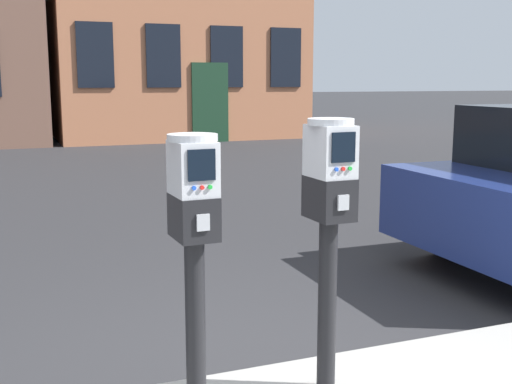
% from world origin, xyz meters
% --- Properties ---
extents(parking_meter_near_kerb, '(0.22, 0.26, 1.28)m').
position_xyz_m(parking_meter_near_kerb, '(-0.55, -0.15, 1.02)').
color(parking_meter_near_kerb, black).
rests_on(parking_meter_near_kerb, sidewalk_slab).
extents(parking_meter_twin_adjacent, '(0.22, 0.26, 1.33)m').
position_xyz_m(parking_meter_twin_adjacent, '(0.11, -0.15, 1.06)').
color(parking_meter_twin_adjacent, black).
rests_on(parking_meter_twin_adjacent, sidewalk_slab).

